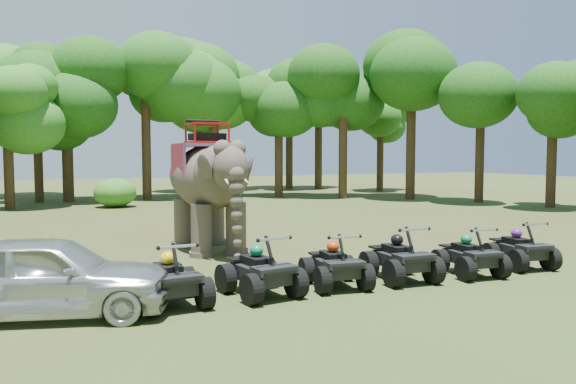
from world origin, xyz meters
name	(u,v)px	position (x,y,z in m)	size (l,w,h in m)	color
ground	(307,268)	(0.00, 0.00, 0.00)	(110.00, 110.00, 0.00)	#47381E
elephant	(208,185)	(-1.56, 3.68, 2.00)	(2.09, 4.75, 3.99)	#4A3E36
parked_car	(47,275)	(-6.20, -1.97, 0.76)	(1.79, 4.44, 1.51)	silver
atv_0	(170,273)	(-4.00, -2.12, 0.64)	(1.27, 1.74, 1.29)	black
atv_1	(260,264)	(-2.12, -2.12, 0.66)	(1.29, 1.77, 1.31)	black
atv_2	(335,259)	(-0.32, -2.10, 0.62)	(1.22, 1.67, 1.24)	black
atv_3	(400,252)	(1.38, -2.15, 0.66)	(1.29, 1.77, 1.32)	black
atv_4	(470,250)	(3.24, -2.39, 0.61)	(1.20, 1.64, 1.22)	black
atv_5	(520,244)	(5.10, -2.19, 0.62)	(1.22, 1.67, 1.24)	black
tree_0	(146,128)	(0.00, 23.29, 4.53)	(6.34, 6.34, 9.05)	#195114
tree_1	(214,134)	(4.22, 22.55, 4.18)	(5.85, 5.85, 8.36)	#195114
tree_2	(279,134)	(8.58, 22.00, 4.22)	(5.91, 5.91, 8.45)	#195114
tree_3	(343,132)	(11.89, 19.09, 4.33)	(6.06, 6.06, 8.66)	#195114
tree_4	(411,122)	(15.58, 16.81, 4.95)	(6.93, 6.93, 9.90)	#195114
tree_5	(480,140)	(17.95, 13.19, 3.74)	(5.23, 5.23, 7.47)	#195114
tree_6	(552,142)	(19.24, 9.13, 3.59)	(5.03, 5.03, 7.19)	#195114
tree_29	(8,144)	(-7.72, 19.98, 3.46)	(4.84, 4.84, 6.91)	#195114
tree_30	(68,145)	(-4.56, 24.19, 3.49)	(4.88, 4.88, 6.98)	#195114
tree_31	(66,130)	(-4.69, 23.82, 4.39)	(6.15, 6.15, 8.78)	#195114
tree_32	(7,131)	(-8.13, 29.17, 4.42)	(6.19, 6.19, 8.84)	#195114
tree_33	(198,129)	(3.45, 23.58, 4.55)	(6.37, 6.37, 9.11)	#195114
tree_34	(319,128)	(14.82, 28.30, 5.05)	(7.07, 7.07, 10.11)	#195114
tree_35	(380,145)	(18.00, 24.00, 3.61)	(5.05, 5.05, 7.21)	#195114
tree_36	(206,125)	(5.68, 29.70, 5.13)	(7.18, 7.18, 10.26)	#195114
tree_37	(38,143)	(-6.29, 24.00, 3.54)	(4.96, 4.96, 7.09)	#195114
tree_39	(289,132)	(12.49, 29.00, 4.64)	(6.50, 6.50, 9.28)	#195114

